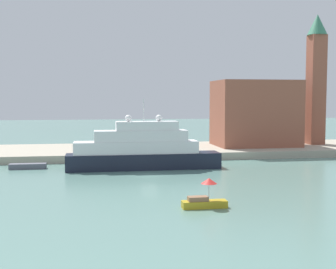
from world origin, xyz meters
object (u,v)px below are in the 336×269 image
small_motorboat (204,198)px  work_barge (28,166)px  large_yacht (142,150)px  parked_car (83,150)px  harbor_building (255,113)px  mooring_bollard (162,151)px  bell_tower (316,74)px  person_figure (106,147)px

small_motorboat → work_barge: bearing=125.5°
large_yacht → parked_car: size_ratio=6.82×
work_barge → harbor_building: size_ratio=0.34×
work_barge → mooring_bollard: mooring_bollard is taller
work_barge → bell_tower: bell_tower is taller
large_yacht → harbor_building: bearing=36.6°
small_motorboat → harbor_building: bearing=64.1°
large_yacht → mooring_bollard: large_yacht is taller
harbor_building → parked_car: size_ratio=4.64×
mooring_bollard → small_motorboat: bearing=-91.8°
parked_car → mooring_bollard: bearing=-7.1°
large_yacht → person_figure: large_yacht is taller
bell_tower → small_motorboat: bearing=-127.6°
large_yacht → person_figure: (-5.49, 15.24, -1.03)m
parked_car → bell_tower: bearing=10.6°
harbor_building → person_figure: size_ratio=11.12×
small_motorboat → work_barge: size_ratio=0.81×
person_figure → mooring_bollard: 11.81m
large_yacht → bell_tower: bell_tower is taller
large_yacht → parked_car: 15.62m
harbor_building → mooring_bollard: size_ratio=21.17×
parked_car → mooring_bollard: (15.17, -1.89, -0.24)m
work_barge → parked_car: parked_car is taller
bell_tower → work_barge: bearing=-163.5°
harbor_building → bell_tower: size_ratio=0.60×
harbor_building → bell_tower: bell_tower is taller
bell_tower → mooring_bollard: 42.74m
harbor_building → parked_car: harbor_building is taller
work_barge → parked_car: (9.19, 8.53, 1.68)m
mooring_bollard → work_barge: bearing=-164.8°
small_motorboat → mooring_bollard: size_ratio=5.91×
large_yacht → parked_car: large_yacht is taller
work_barge → harbor_building: harbor_building is taller
harbor_building → bell_tower: (15.00, 0.96, 8.86)m
large_yacht → parked_car: bearing=130.4°
small_motorboat → large_yacht: bearing=97.5°
small_motorboat → person_figure: (-9.32, 44.32, 1.17)m
work_barge → mooring_bollard: (24.36, 6.64, 1.45)m
work_barge → harbor_building: 51.11m
large_yacht → small_motorboat: bearing=-82.5°
small_motorboat → parked_car: bearing=108.8°
small_motorboat → mooring_bollard: small_motorboat is taller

